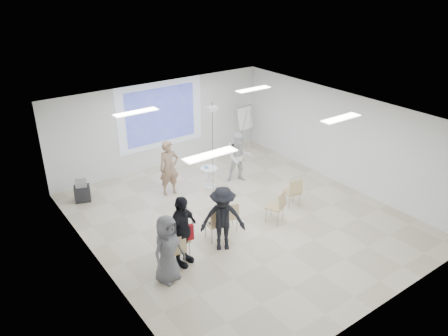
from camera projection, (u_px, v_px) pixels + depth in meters
floor at (240, 219)px, 12.37m from camera, size 8.00×9.00×0.10m
ceiling at (242, 115)px, 11.06m from camera, size 8.00×9.00×0.10m
wall_back at (161, 124)px, 15.06m from camera, size 8.00×0.10×3.00m
wall_left at (96, 216)px, 9.57m from camera, size 0.10×9.00×3.00m
wall_right at (342, 138)px, 13.86m from camera, size 0.10×9.00×3.00m
projection_halo at (161, 115)px, 14.86m from camera, size 3.20×0.01×2.30m
projection_image at (161, 115)px, 14.85m from camera, size 2.60×0.01×1.90m
pedestal_table at (209, 176)px, 13.92m from camera, size 0.67×0.67×0.68m
player_left at (169, 165)px, 13.24m from camera, size 0.77×0.57×1.98m
player_right at (239, 155)px, 14.09m from camera, size 1.12×1.05×1.85m
controller_left at (169, 151)px, 13.39m from camera, size 0.06×0.13×0.04m
controller_right at (230, 144)px, 14.05m from camera, size 0.10×0.13×0.04m
chair_far_left at (176, 249)px, 10.12m from camera, size 0.46×0.49×0.88m
chair_left_mid at (181, 238)px, 10.53m from camera, size 0.51×0.53×0.88m
chair_left_inner at (216, 222)px, 11.11m from camera, size 0.49×0.52×0.95m
chair_center at (230, 215)px, 11.54m from camera, size 0.48×0.51×0.84m
chair_right_inner at (278, 205)px, 11.91m from camera, size 0.59×0.61×0.93m
chair_right_far at (293, 191)px, 12.68m from camera, size 0.51×0.54×0.91m
red_jacket at (185, 233)px, 10.35m from camera, size 0.43×0.20×0.40m
laptop at (214, 221)px, 11.21m from camera, size 0.37×0.29×0.03m
audience_left at (181, 227)px, 10.03m from camera, size 1.39×1.13×2.06m
audience_mid at (223, 215)px, 10.62m from camera, size 1.43×1.24×1.94m
audience_outer at (167, 245)px, 9.56m from camera, size 1.03×0.84×1.84m
flipchart_easel at (245, 118)px, 16.32m from camera, size 0.76×0.58×1.77m
av_cart at (82, 191)px, 13.11m from camera, size 0.55×0.50×0.69m
ceiling_projector at (213, 113)px, 12.36m from camera, size 0.30×0.25×3.00m
fluor_panel_nw at (136, 112)px, 11.50m from camera, size 1.20×0.30×0.02m
fluor_panel_ne at (253, 89)px, 13.62m from camera, size 1.20×0.30×0.02m
fluor_panel_sw at (210, 155)px, 8.93m from camera, size 1.20×0.30×0.02m
fluor_panel_se at (341, 118)px, 11.05m from camera, size 1.20×0.30×0.02m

